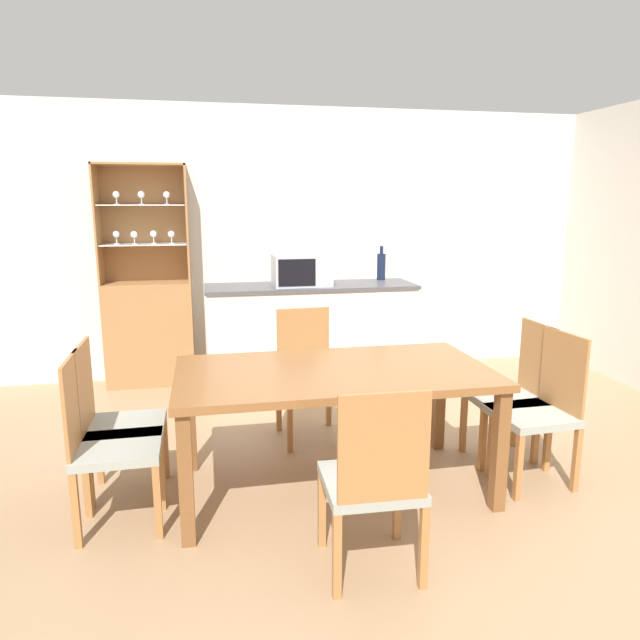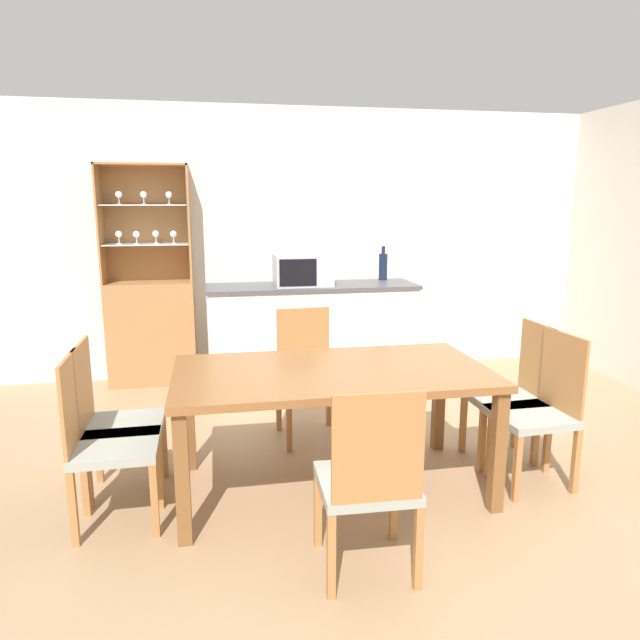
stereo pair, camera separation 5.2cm
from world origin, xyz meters
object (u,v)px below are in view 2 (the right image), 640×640
(dining_chair_head_near, at_px, (369,482))
(dining_chair_side_right_near, at_px, (537,411))
(dining_chair_head_far, at_px, (308,376))
(wine_bottle, at_px, (383,266))
(dining_chair_side_left_far, at_px, (115,422))
(dining_chair_side_left_near, at_px, (106,442))
(display_cabinet, at_px, (151,318))
(microwave, at_px, (303,270))
(dining_table, at_px, (332,383))
(dining_chair_side_right_far, at_px, (513,395))

(dining_chair_head_near, relative_size, dining_chair_side_right_near, 1.00)
(dining_chair_head_far, height_order, wine_bottle, wine_bottle)
(dining_chair_side_left_far, bearing_deg, dining_chair_side_left_near, -0.20)
(display_cabinet, height_order, dining_chair_side_left_near, display_cabinet)
(dining_chair_side_left_near, xyz_separation_m, dining_chair_head_far, (1.22, 0.95, 0.00))
(dining_chair_side_right_near, height_order, dining_chair_head_far, same)
(dining_chair_head_near, height_order, microwave, microwave)
(dining_chair_head_near, distance_m, dining_chair_head_far, 1.61)
(dining_table, distance_m, dining_chair_side_right_far, 1.25)
(dining_chair_side_left_near, distance_m, dining_chair_side_left_far, 0.28)
(dining_chair_head_near, bearing_deg, dining_table, 91.85)
(dining_table, xyz_separation_m, dining_chair_side_right_near, (1.22, -0.14, -0.20))
(dining_chair_side_left_near, distance_m, microwave, 2.44)
(dining_chair_head_far, xyz_separation_m, dining_chair_side_right_far, (1.22, -0.66, 0.00))
(dining_chair_side_left_far, xyz_separation_m, dining_chair_side_right_far, (2.44, 0.00, 0.00))
(dining_chair_side_right_far, height_order, wine_bottle, wine_bottle)
(dining_chair_head_near, distance_m, dining_chair_side_left_far, 1.54)
(dining_chair_side_left_far, bearing_deg, dining_table, 83.17)
(dining_chair_head_far, relative_size, dining_chair_side_left_far, 1.00)
(display_cabinet, relative_size, dining_chair_side_right_near, 2.19)
(dining_chair_head_near, relative_size, wine_bottle, 2.94)
(display_cabinet, height_order, dining_chair_side_right_near, display_cabinet)
(microwave, bearing_deg, dining_table, -93.69)
(dining_chair_side_left_far, distance_m, dining_chair_side_right_far, 2.44)
(dining_chair_side_left_far, distance_m, microwave, 2.22)
(dining_chair_side_right_near, height_order, dining_chair_side_right_far, same)
(dining_chair_side_right_near, bearing_deg, microwave, 26.25)
(dining_chair_side_right_near, bearing_deg, dining_chair_side_right_far, -3.50)
(display_cabinet, height_order, wine_bottle, display_cabinet)
(display_cabinet, relative_size, microwave, 4.09)
(dining_chair_side_right_far, height_order, microwave, microwave)
(dining_chair_side_right_near, relative_size, dining_chair_side_left_far, 1.00)
(dining_table, xyz_separation_m, dining_chair_side_right_far, (1.22, 0.14, -0.20))
(dining_chair_head_near, distance_m, dining_chair_side_left_near, 1.39)
(dining_chair_side_right_near, xyz_separation_m, dining_chair_side_right_far, (0.00, 0.28, 0.00))
(dining_chair_side_left_far, bearing_deg, microwave, 140.85)
(dining_chair_side_right_far, bearing_deg, dining_chair_side_left_far, 89.59)
(display_cabinet, xyz_separation_m, wine_bottle, (2.12, -0.31, 0.47))
(dining_chair_head_far, bearing_deg, dining_chair_side_left_far, 24.67)
(dining_table, xyz_separation_m, microwave, (0.12, 1.80, 0.44))
(dining_chair_side_left_near, bearing_deg, dining_chair_side_left_far, 178.99)
(dining_chair_side_right_far, xyz_separation_m, wine_bottle, (-0.32, 1.86, 0.64))
(dining_chair_side_left_far, bearing_deg, dining_chair_side_right_near, 83.24)
(dining_chair_side_right_near, relative_size, microwave, 1.87)
(dining_table, height_order, dining_chair_head_far, dining_chair_head_far)
(dining_chair_side_left_far, relative_size, dining_chair_side_right_far, 1.00)
(dining_chair_side_right_near, xyz_separation_m, dining_chair_side_left_far, (-2.44, 0.28, 0.00))
(dining_chair_side_left_near, relative_size, dining_chair_head_far, 1.00)
(display_cabinet, distance_m, dining_chair_side_left_far, 2.18)
(dining_chair_side_right_far, relative_size, wine_bottle, 2.94)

